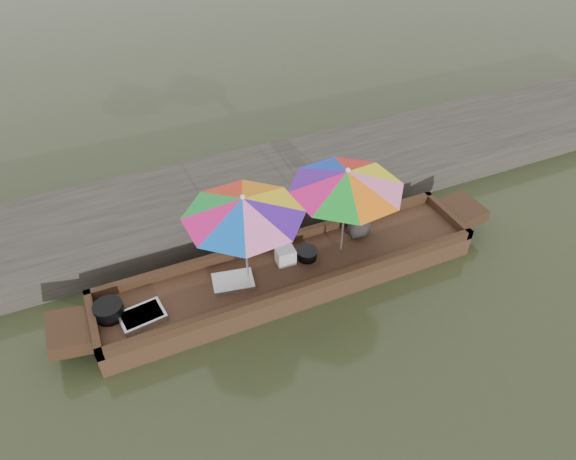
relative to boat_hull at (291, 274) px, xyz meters
name	(u,v)px	position (x,y,z in m)	size (l,w,h in m)	color
water	(291,282)	(0.00, 0.00, -0.17)	(80.00, 80.00, 0.00)	#2F381E
dock	(242,194)	(0.00, 2.20, 0.08)	(22.00, 2.20, 0.50)	#2D2B26
boat_hull	(291,274)	(0.00, 0.00, 0.00)	(5.91, 1.20, 0.35)	#322013
cooking_pot	(109,310)	(-2.67, 0.12, 0.28)	(0.40, 0.40, 0.21)	black
tray_crayfish	(142,316)	(-2.28, -0.12, 0.22)	(0.59, 0.41, 0.09)	silver
tray_scallop	(233,281)	(-0.92, 0.03, 0.21)	(0.59, 0.41, 0.06)	silver
charcoal_grill	(307,254)	(0.31, 0.07, 0.25)	(0.30, 0.30, 0.14)	black
supply_bag	(285,256)	(-0.04, 0.12, 0.30)	(0.28, 0.22, 0.26)	silver
vendor	(361,205)	(1.32, 0.27, 0.75)	(0.57, 0.37, 1.15)	#2A2623
umbrella_bow	(246,240)	(-0.69, 0.00, 0.95)	(1.68, 1.68, 1.55)	yellow
umbrella_stern	(344,212)	(0.86, 0.00, 0.95)	(1.70, 1.70, 1.55)	#FFF114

